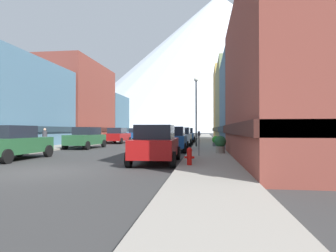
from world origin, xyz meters
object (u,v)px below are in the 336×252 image
object	(u,v)px
pedestrian_0	(45,139)
parking_meter_near	(199,140)
potted_plant_1	(220,144)
fire_hydrant_near	(189,156)
streetlamp_right	(196,101)
car_left_1	(86,138)
car_right_2	(182,136)
car_left_2	(118,135)
car_left_3	(136,134)
car_right_3	(187,135)
car_right_0	(156,144)
car_left_0	(13,143)
potted_plant_0	(216,141)
car_right_1	(173,139)

from	to	relation	value
pedestrian_0	parking_meter_near	bearing A→B (deg)	-22.73
parking_meter_near	potted_plant_1	size ratio (longest dim) A/B	1.27
fire_hydrant_near	streetlamp_right	bearing A→B (deg)	90.45
parking_meter_near	pedestrian_0	world-z (taller)	pedestrian_0
car_left_1	fire_hydrant_near	bearing A→B (deg)	-50.62
car_right_2	car_left_2	bearing A→B (deg)	155.88
car_left_1	parking_meter_near	world-z (taller)	car_left_1
car_left_3	fire_hydrant_near	distance (m)	30.45
car_right_2	car_right_3	size ratio (longest dim) A/B	1.00
car_left_3	parking_meter_near	size ratio (longest dim) A/B	3.32
parking_meter_near	car_right_0	bearing A→B (deg)	-127.82
car_left_1	car_right_3	size ratio (longest dim) A/B	1.01
car_right_0	car_right_2	bearing A→B (deg)	90.01
car_left_1	potted_plant_1	world-z (taller)	car_left_1
car_left_0	potted_plant_0	size ratio (longest dim) A/B	5.08
car_left_1	car_right_3	world-z (taller)	same
streetlamp_right	car_right_0	bearing A→B (deg)	-97.97
fire_hydrant_near	parking_meter_near	distance (m)	4.19
fire_hydrant_near	pedestrian_0	bearing A→B (deg)	141.88
car_right_3	potted_plant_1	xyz separation A→B (m)	(3.20, -18.45, -0.19)
car_left_2	car_right_1	distance (m)	13.42
car_right_0	pedestrian_0	size ratio (longest dim) A/B	2.92
potted_plant_1	streetlamp_right	xyz separation A→B (m)	(-1.65, 6.67, 3.27)
fire_hydrant_near	pedestrian_0	world-z (taller)	pedestrian_0
car_right_0	pedestrian_0	xyz separation A→B (m)	(-10.05, 7.54, -0.05)
pedestrian_0	streetlamp_right	bearing A→B (deg)	16.86
car_right_2	streetlamp_right	distance (m)	5.21
car_left_2	car_right_1	bearing A→B (deg)	-55.49
pedestrian_0	car_left_3	bearing A→B (deg)	82.96
potted_plant_0	pedestrian_0	distance (m)	13.81
car_left_1	car_right_0	size ratio (longest dim) A/B	1.00
car_left_2	fire_hydrant_near	world-z (taller)	car_left_2
car_left_2	car_right_3	size ratio (longest dim) A/B	1.00
car_right_0	car_right_3	distance (m)	22.84
car_right_3	potted_plant_1	distance (m)	18.73
car_left_1	potted_plant_0	size ratio (longest dim) A/B	5.09
pedestrian_0	potted_plant_0	bearing A→B (deg)	16.35
car_left_0	car_right_3	world-z (taller)	same
car_left_2	car_right_2	distance (m)	8.33
car_left_1	car_left_0	bearing A→B (deg)	-90.03
car_left_2	pedestrian_0	size ratio (longest dim) A/B	2.89
car_left_0	car_left_1	world-z (taller)	same
streetlamp_right	pedestrian_0	bearing A→B (deg)	-163.14
car_left_1	pedestrian_0	distance (m)	3.22
car_right_0	potted_plant_0	xyz separation A→B (m)	(3.20, 11.42, -0.29)
car_right_0	car_left_1	bearing A→B (deg)	128.30
car_right_1	pedestrian_0	distance (m)	10.05
potted_plant_1	car_left_2	bearing A→B (deg)	127.70
potted_plant_1	streetlamp_right	size ratio (longest dim) A/B	0.18
potted_plant_1	pedestrian_0	xyz separation A→B (m)	(-13.25, 3.15, 0.14)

